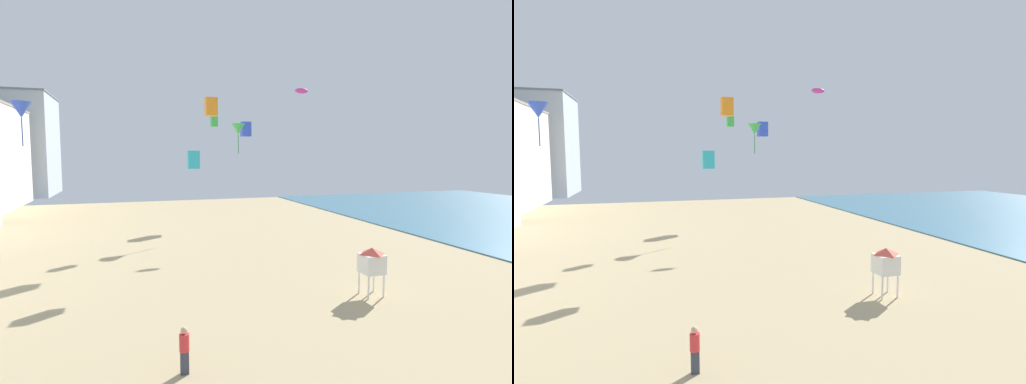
# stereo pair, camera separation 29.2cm
# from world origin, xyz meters

# --- Properties ---
(boardwalk_hotel_distant) EXTENTS (14.41, 15.53, 18.15)m
(boardwalk_hotel_distant) POSITION_xyz_m (-24.41, 77.11, 9.08)
(boardwalk_hotel_distant) COLOR #ADB7C1
(boardwalk_hotel_distant) RESTS_ON ground
(kite_flyer) EXTENTS (0.34, 0.34, 1.64)m
(kite_flyer) POSITION_xyz_m (-2.90, 7.89, 0.92)
(kite_flyer) COLOR #383D4C
(kite_flyer) RESTS_ON ground
(lifeguard_stand) EXTENTS (1.10, 1.10, 2.55)m
(lifeguard_stand) POSITION_xyz_m (7.48, 12.59, 1.84)
(lifeguard_stand) COLOR white
(lifeguard_stand) RESTS_ON ground
(kite_green_box) EXTENTS (0.60, 0.60, 0.94)m
(kite_green_box) POSITION_xyz_m (3.20, 31.83, 10.42)
(kite_green_box) COLOR green
(kite_green_delta) EXTENTS (1.30, 1.30, 2.95)m
(kite_green_delta) POSITION_xyz_m (5.93, 33.39, 9.86)
(kite_green_delta) COLOR green
(kite_blue_delta) EXTENTS (1.42, 1.42, 3.22)m
(kite_blue_delta) POSITION_xyz_m (-11.80, 28.21, 10.62)
(kite_blue_delta) COLOR blue
(kite_blue_box) EXTENTS (1.06, 1.06, 1.66)m
(kite_blue_box) POSITION_xyz_m (8.55, 39.75, 10.28)
(kite_blue_box) COLOR blue
(kite_cyan_box) EXTENTS (0.73, 0.73, 1.15)m
(kite_cyan_box) POSITION_xyz_m (-0.52, 20.67, 7.05)
(kite_cyan_box) COLOR #2DB7CC
(kite_orange_box) EXTENTS (0.96, 0.96, 1.51)m
(kite_orange_box) POSITION_xyz_m (2.27, 28.57, 11.37)
(kite_orange_box) COLOR orange
(kite_magenta_parafoil) EXTENTS (1.41, 0.39, 0.55)m
(kite_magenta_parafoil) POSITION_xyz_m (12.31, 32.61, 13.75)
(kite_magenta_parafoil) COLOR #DB3D9E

